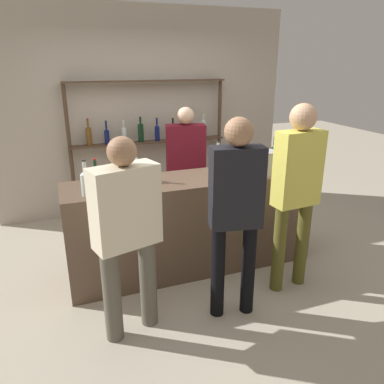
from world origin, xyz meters
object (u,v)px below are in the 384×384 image
(counter_bottle_3, at_px, (96,180))
(counter_bottle_4, at_px, (274,156))
(counter_bottle_5, at_px, (250,166))
(customer_left, at_px, (127,227))
(counter_bottle_0, at_px, (86,182))
(wine_glass, at_px, (246,163))
(customer_center, at_px, (236,205))
(counter_bottle_1, at_px, (218,164))
(cork_jar, at_px, (122,182))
(counter_bottle_2, at_px, (135,167))
(ice_bucket, at_px, (266,162))
(customer_right, at_px, (297,184))
(server_behind_counter, at_px, (186,162))

(counter_bottle_3, height_order, counter_bottle_4, counter_bottle_4)
(counter_bottle_3, relative_size, counter_bottle_5, 0.99)
(counter_bottle_3, xyz_separation_m, customer_left, (0.13, -0.65, -0.18))
(counter_bottle_4, xyz_separation_m, customer_left, (-1.77, -0.84, -0.20))
(counter_bottle_0, xyz_separation_m, customer_left, (0.22, -0.62, -0.19))
(wine_glass, height_order, customer_center, customer_center)
(wine_glass, distance_m, customer_left, 1.54)
(counter_bottle_1, relative_size, counter_bottle_3, 1.19)
(counter_bottle_3, distance_m, customer_center, 1.23)
(wine_glass, bearing_deg, counter_bottle_3, -178.03)
(counter_bottle_1, xyz_separation_m, counter_bottle_4, (0.73, 0.15, -0.01))
(counter_bottle_4, bearing_deg, counter_bottle_5, -149.53)
(counter_bottle_0, distance_m, wine_glass, 1.58)
(customer_left, bearing_deg, customer_center, -110.46)
(wine_glass, height_order, cork_jar, wine_glass)
(counter_bottle_5, bearing_deg, counter_bottle_1, 162.45)
(counter_bottle_3, xyz_separation_m, customer_center, (0.99, -0.73, -0.09))
(counter_bottle_0, height_order, counter_bottle_4, counter_bottle_4)
(counter_bottle_1, height_order, counter_bottle_2, counter_bottle_1)
(counter_bottle_1, bearing_deg, counter_bottle_4, 11.94)
(ice_bucket, distance_m, customer_right, 0.56)
(counter_bottle_2, xyz_separation_m, customer_right, (1.30, -0.78, -0.08))
(counter_bottle_1, bearing_deg, counter_bottle_2, 164.85)
(counter_bottle_2, bearing_deg, counter_bottle_4, -2.15)
(counter_bottle_2, relative_size, wine_glass, 2.11)
(counter_bottle_3, height_order, customer_left, customer_left)
(counter_bottle_0, relative_size, counter_bottle_3, 1.01)
(counter_bottle_5, relative_size, cork_jar, 2.17)
(counter_bottle_3, distance_m, wine_glass, 1.49)
(counter_bottle_0, distance_m, counter_bottle_2, 0.56)
(customer_center, bearing_deg, counter_bottle_1, -2.58)
(counter_bottle_2, bearing_deg, counter_bottle_3, -148.33)
(wine_glass, relative_size, customer_right, 0.09)
(counter_bottle_1, relative_size, counter_bottle_2, 1.11)
(counter_bottle_4, relative_size, cork_jar, 2.33)
(wine_glass, bearing_deg, counter_bottle_1, -176.40)
(counter_bottle_0, relative_size, cork_jar, 2.17)
(customer_center, height_order, server_behind_counter, customer_center)
(counter_bottle_3, distance_m, customer_right, 1.78)
(ice_bucket, distance_m, cork_jar, 1.47)
(customer_right, bearing_deg, counter_bottle_2, 54.15)
(customer_center, bearing_deg, wine_glass, -21.91)
(counter_bottle_3, xyz_separation_m, counter_bottle_5, (1.48, -0.06, 0.00))
(counter_bottle_2, distance_m, counter_bottle_4, 1.51)
(counter_bottle_1, height_order, cork_jar, counter_bottle_1)
(cork_jar, bearing_deg, wine_glass, 1.82)
(counter_bottle_3, relative_size, wine_glass, 1.97)
(ice_bucket, bearing_deg, cork_jar, -179.90)
(counter_bottle_4, distance_m, server_behind_counter, 1.12)
(wine_glass, distance_m, server_behind_counter, 1.03)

